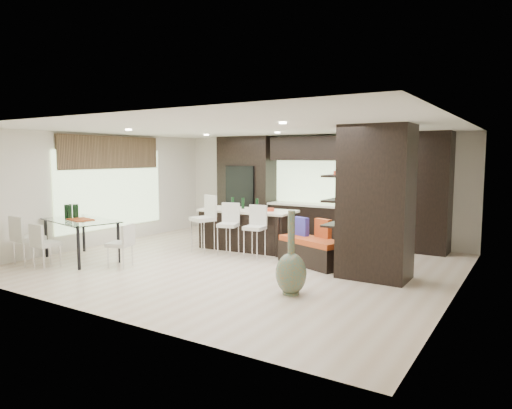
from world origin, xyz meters
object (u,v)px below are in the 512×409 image
Objects in this scene: dining_table at (81,240)px; chair_end at (120,247)px; stool_mid at (228,234)px; bench at (311,252)px; floor_vase at (291,253)px; stool_left at (203,229)px; stool_right at (255,237)px; chair_near at (47,247)px; kitchen_island at (248,229)px; chair_far at (28,242)px.

dining_table is 2.24× the size of chair_end.
stool_mid is 0.65× the size of bench.
stool_left is at bearing 150.55° from floor_vase.
chair_near is at bearing -144.60° from stool_right.
chair_near is (-1.65, -2.77, -0.11)m from stool_left.
chair_end reaches higher than bench.
floor_vase reaches higher than dining_table.
kitchen_island is at bearing 133.83° from floor_vase.
dining_table is 0.79m from chair_near.
stool_left is 1.32× the size of chair_end.
kitchen_island is at bearing 74.08° from stool_mid.
chair_end is at bearing 36.33° from chair_near.
kitchen_island is 2.15× the size of stool_left.
kitchen_island reaches higher than stool_right.
bench is at bearing 36.35° from chair_near.
stool_left reaches higher than chair_end.
chair_end is at bearing 29.43° from chair_far.
floor_vase is 1.45× the size of chair_far.
chair_end is at bearing -136.09° from stool_mid.
bench is at bearing -72.65° from chair_end.
chair_far is at bearing -106.81° from stool_left.
chair_near is (-4.27, -2.89, 0.13)m from bench.
chair_far is (-0.55, -0.03, 0.05)m from chair_near.
dining_table is (-2.33, -2.78, -0.04)m from kitchen_island.
stool_right is at bearing -15.75° from stool_mid.
kitchen_island is at bearing 123.80° from stool_right.
chair_far is (-3.56, -2.82, 0.00)m from stool_right.
floor_vase is (2.50, -2.60, 0.20)m from kitchen_island.
dining_table reaches higher than chair_near.
floor_vase reaches higher than chair_near.
chair_far is at bearing -151.49° from stool_mid.
stool_right is at bearing 134.88° from floor_vase.
chair_near is at bearing -77.10° from dining_table.
stool_left is 0.78× the size of floor_vase.
chair_far is at bearing -110.83° from dining_table.
chair_far reaches higher than chair_end.
floor_vase reaches higher than stool_mid.
stool_right is 2.58m from floor_vase.
stool_mid is 2.31m from chair_end.
stool_mid is 0.52× the size of dining_table.
bench is 1.81× the size of chair_end.
stool_left is at bearing 173.72° from stool_right.
chair_near is (0.00, -0.79, -0.02)m from dining_table.
chair_far reaches higher than chair_near.
bench is 4.76m from dining_table.
bench is 5.64m from chair_far.
chair_far is (-4.82, -2.92, 0.19)m from bench.
dining_table is at bearing -132.18° from bench.
stool_right is (0.68, -0.78, -0.01)m from kitchen_island.
stool_left reaches higher than stool_right.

